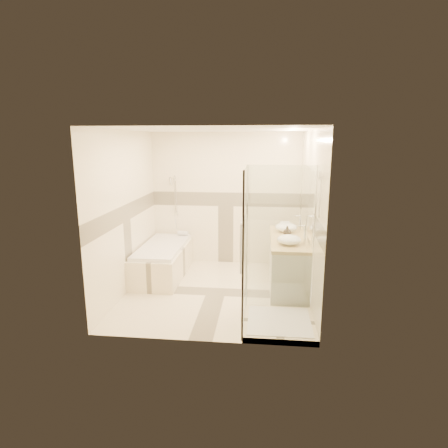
# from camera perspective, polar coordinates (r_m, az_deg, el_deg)

# --- Properties ---
(room) EXTENTS (2.82, 3.02, 2.52)m
(room) POSITION_cam_1_polar(r_m,az_deg,el_deg) (5.66, -0.70, 1.54)
(room) COLOR beige
(room) RESTS_ON ground
(bathtub) EXTENTS (0.75, 1.70, 0.56)m
(bathtub) POSITION_cam_1_polar(r_m,az_deg,el_deg) (6.72, -9.26, -5.23)
(bathtub) COLOR #F2E4C1
(bathtub) RESTS_ON ground
(vanity) EXTENTS (0.58, 1.62, 0.85)m
(vanity) POSITION_cam_1_polar(r_m,az_deg,el_deg) (6.13, 9.67, -5.82)
(vanity) COLOR white
(vanity) RESTS_ON ground
(shower_enclosure) EXTENTS (0.96, 0.93, 2.04)m
(shower_enclosure) POSITION_cam_1_polar(r_m,az_deg,el_deg) (4.90, 7.12, -9.57)
(shower_enclosure) COLOR #F2E4C1
(shower_enclosure) RESTS_ON ground
(vessel_sink_near) EXTENTS (0.37, 0.37, 0.15)m
(vessel_sink_near) POSITION_cam_1_polar(r_m,az_deg,el_deg) (6.35, 9.46, -0.50)
(vessel_sink_near) COLOR white
(vessel_sink_near) RESTS_ON vanity
(vessel_sink_far) EXTENTS (0.35, 0.35, 0.14)m
(vessel_sink_far) POSITION_cam_1_polar(r_m,az_deg,el_deg) (5.58, 9.91, -2.37)
(vessel_sink_far) COLOR white
(vessel_sink_far) RESTS_ON vanity
(faucet_near) EXTENTS (0.12, 0.03, 0.29)m
(faucet_near) POSITION_cam_1_polar(r_m,az_deg,el_deg) (6.35, 11.43, 0.28)
(faucet_near) COLOR silver
(faucet_near) RESTS_ON vanity
(faucet_far) EXTENTS (0.12, 0.03, 0.30)m
(faucet_far) POSITION_cam_1_polar(r_m,az_deg,el_deg) (5.58, 12.15, -1.40)
(faucet_far) COLOR silver
(faucet_far) RESTS_ON vanity
(amenity_bottle_a) EXTENTS (0.09, 0.10, 0.16)m
(amenity_bottle_a) POSITION_cam_1_polar(r_m,az_deg,el_deg) (6.06, 9.62, -1.10)
(amenity_bottle_a) COLOR black
(amenity_bottle_a) RESTS_ON vanity
(amenity_bottle_b) EXTENTS (0.14, 0.14, 0.16)m
(amenity_bottle_b) POSITION_cam_1_polar(r_m,az_deg,el_deg) (6.06, 9.62, -1.07)
(amenity_bottle_b) COLOR black
(amenity_bottle_b) RESTS_ON vanity
(folded_towels) EXTENTS (0.17, 0.28, 0.09)m
(folded_towels) POSITION_cam_1_polar(r_m,az_deg,el_deg) (6.64, 9.31, -0.18)
(folded_towels) COLOR silver
(folded_towels) RESTS_ON vanity
(rolled_towel) EXTENTS (0.20, 0.09, 0.09)m
(rolled_towel) POSITION_cam_1_polar(r_m,az_deg,el_deg) (7.22, -6.27, -1.40)
(rolled_towel) COLOR silver
(rolled_towel) RESTS_ON bathtub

